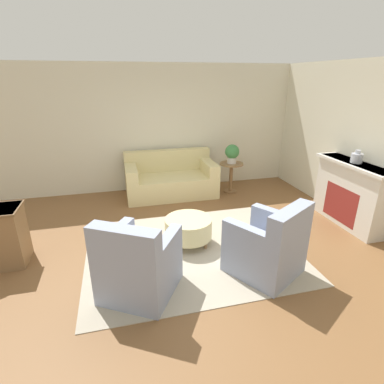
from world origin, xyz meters
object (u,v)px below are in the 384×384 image
object	(u,v)px
armchair_left	(138,266)
potted_plant_on_side_table	(232,153)
side_table	(231,173)
armchair_right	(268,248)
ottoman_table	(188,228)
couch	(171,180)
vase_mantel_near	(357,158)

from	to	relation	value
armchair_left	potted_plant_on_side_table	size ratio (longest dim) A/B	2.68
armchair_left	side_table	distance (m)	3.84
potted_plant_on_side_table	armchair_right	bearing A→B (deg)	-102.00
ottoman_table	potted_plant_on_side_table	xyz separation A→B (m)	(1.49, 2.02, 0.64)
couch	potted_plant_on_side_table	world-z (taller)	potted_plant_on_side_table
armchair_right	potted_plant_on_side_table	bearing A→B (deg)	78.00
side_table	armchair_right	bearing A→B (deg)	-102.00
couch	ottoman_table	size ratio (longest dim) A/B	2.65
vase_mantel_near	armchair_right	bearing A→B (deg)	-154.25
couch	vase_mantel_near	distance (m)	3.68
vase_mantel_near	potted_plant_on_side_table	distance (m)	2.50
side_table	couch	bearing A→B (deg)	172.05
couch	potted_plant_on_side_table	distance (m)	1.50
armchair_left	vase_mantel_near	bearing A→B (deg)	14.81
armchair_left	ottoman_table	bearing A→B (deg)	49.34
couch	armchair_right	world-z (taller)	armchair_right
armchair_right	ottoman_table	world-z (taller)	armchair_right
armchair_right	side_table	xyz separation A→B (m)	(0.64, 3.03, 0.08)
ottoman_table	vase_mantel_near	xyz separation A→B (m)	(2.93, -0.00, 0.95)
couch	armchair_right	xyz separation A→B (m)	(0.73, -3.22, 0.05)
ottoman_table	side_table	world-z (taller)	side_table
armchair_left	armchair_right	xyz separation A→B (m)	(1.71, 0.00, 0.00)
side_table	vase_mantel_near	bearing A→B (deg)	-54.67
vase_mantel_near	armchair_left	bearing A→B (deg)	-165.19
side_table	potted_plant_on_side_table	distance (m)	0.46
armchair_left	couch	bearing A→B (deg)	72.97
ottoman_table	vase_mantel_near	distance (m)	3.08
armchair_right	side_table	size ratio (longest dim) A/B	1.65
couch	side_table	distance (m)	1.39
couch	armchair_right	distance (m)	3.30
armchair_right	potted_plant_on_side_table	size ratio (longest dim) A/B	2.68
ottoman_table	potted_plant_on_side_table	bearing A→B (deg)	53.56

